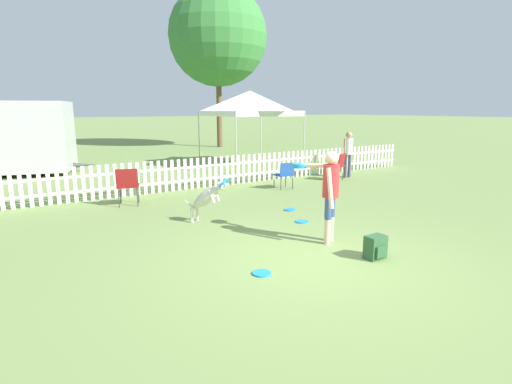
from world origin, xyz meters
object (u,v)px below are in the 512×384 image
(leaping_dog, at_px, (207,197))
(backpack_on_grass, at_px, (376,247))
(tree_left_grove, at_px, (218,36))
(folding_chair_green_right, at_px, (128,183))
(folding_chair_blue_left, at_px, (338,164))
(spectator_standing, at_px, (348,150))
(frisbee_near_handler, at_px, (262,273))
(folding_chair_center, at_px, (285,173))
(handler_person, at_px, (328,186))
(frisbee_near_dog, at_px, (290,210))
(canopy_tent_main, at_px, (250,103))
(frisbee_midfield, at_px, (302,222))

(leaping_dog, height_order, backpack_on_grass, leaping_dog)
(leaping_dog, xyz_separation_m, tree_left_grove, (8.05, 14.86, 5.91))
(backpack_on_grass, distance_m, folding_chair_green_right, 6.05)
(backpack_on_grass, distance_m, tree_left_grove, 20.25)
(leaping_dog, xyz_separation_m, backpack_on_grass, (1.35, -3.19, -0.37))
(folding_chair_blue_left, height_order, spectator_standing, spectator_standing)
(frisbee_near_handler, height_order, folding_chair_green_right, folding_chair_green_right)
(folding_chair_center, xyz_separation_m, spectator_standing, (2.99, 0.45, 0.46))
(handler_person, bearing_deg, backpack_on_grass, -114.42)
(frisbee_near_dog, bearing_deg, tree_left_grove, 68.21)
(backpack_on_grass, height_order, folding_chair_green_right, folding_chair_green_right)
(frisbee_near_dog, bearing_deg, leaping_dog, 178.53)
(folding_chair_blue_left, height_order, canopy_tent_main, canopy_tent_main)
(spectator_standing, height_order, tree_left_grove, tree_left_grove)
(frisbee_near_dog, bearing_deg, folding_chair_green_right, 141.07)
(frisbee_near_handler, height_order, backpack_on_grass, backpack_on_grass)
(frisbee_near_handler, bearing_deg, spectator_standing, 36.91)
(canopy_tent_main, bearing_deg, backpack_on_grass, -111.21)
(handler_person, distance_m, canopy_tent_main, 9.85)
(handler_person, height_order, leaping_dog, handler_person)
(leaping_dog, xyz_separation_m, frisbee_midfield, (1.68, -0.98, -0.54))
(folding_chair_blue_left, distance_m, tree_left_grove, 14.12)
(leaping_dog, height_order, tree_left_grove, tree_left_grove)
(leaping_dog, height_order, canopy_tent_main, canopy_tent_main)
(folding_chair_green_right, relative_size, tree_left_grove, 0.10)
(folding_chair_center, xyz_separation_m, canopy_tent_main, (1.70, 4.67, 2.05))
(handler_person, relative_size, frisbee_near_dog, 6.00)
(tree_left_grove, bearing_deg, handler_person, -111.75)
(handler_person, height_order, frisbee_near_handler, handler_person)
(spectator_standing, bearing_deg, folding_chair_green_right, 2.70)
(frisbee_near_dog, height_order, spectator_standing, spectator_standing)
(leaping_dog, height_order, frisbee_near_handler, leaping_dog)
(tree_left_grove, bearing_deg, folding_chair_blue_left, -100.09)
(backpack_on_grass, height_order, canopy_tent_main, canopy_tent_main)
(folding_chair_blue_left, distance_m, folding_chair_green_right, 6.75)
(frisbee_near_handler, xyz_separation_m, folding_chair_blue_left, (6.29, 4.98, 0.52))
(frisbee_near_handler, relative_size, canopy_tent_main, 0.08)
(frisbee_near_dog, bearing_deg, spectator_standing, 30.09)
(leaping_dog, xyz_separation_m, folding_chair_blue_left, (5.80, 2.24, -0.02))
(handler_person, xyz_separation_m, frisbee_near_dog, (0.83, 2.12, -0.99))
(folding_chair_green_right, relative_size, canopy_tent_main, 0.29)
(canopy_tent_main, distance_m, spectator_standing, 4.69)
(frisbee_near_handler, height_order, spectator_standing, spectator_standing)
(folding_chair_center, bearing_deg, frisbee_near_handler, 55.77)
(frisbee_near_dog, distance_m, tree_left_grove, 17.31)
(folding_chair_center, height_order, folding_chair_green_right, folding_chair_green_right)
(frisbee_near_dog, distance_m, spectator_standing, 5.17)
(spectator_standing, bearing_deg, backpack_on_grass, 49.84)
(handler_person, relative_size, spectator_standing, 1.03)
(handler_person, distance_m, frisbee_midfield, 1.61)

